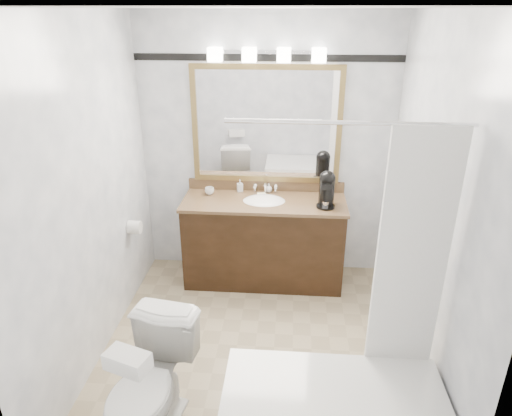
# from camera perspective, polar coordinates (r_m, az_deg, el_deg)

# --- Properties ---
(room) EXTENTS (2.42, 2.62, 2.52)m
(room) POSITION_cam_1_polar(r_m,az_deg,el_deg) (3.17, -0.08, 0.57)
(room) COLOR tan
(room) RESTS_ON ground
(vanity) EXTENTS (1.53, 0.58, 0.97)m
(vanity) POSITION_cam_1_polar(r_m,az_deg,el_deg) (4.44, 0.97, -3.92)
(vanity) COLOR black
(vanity) RESTS_ON ground
(mirror) EXTENTS (1.40, 0.04, 1.10)m
(mirror) POSITION_cam_1_polar(r_m,az_deg,el_deg) (4.32, 1.30, 10.30)
(mirror) COLOR olive
(mirror) RESTS_ON room
(vanity_light_bar) EXTENTS (1.02, 0.14, 0.12)m
(vanity_light_bar) POSITION_cam_1_polar(r_m,az_deg,el_deg) (4.16, 1.33, 18.65)
(vanity_light_bar) COLOR silver
(vanity_light_bar) RESTS_ON room
(accent_stripe) EXTENTS (2.40, 0.01, 0.06)m
(accent_stripe) POSITION_cam_1_polar(r_m,az_deg,el_deg) (4.23, 1.38, 18.28)
(accent_stripe) COLOR black
(accent_stripe) RESTS_ON room
(bathtub) EXTENTS (1.30, 0.75, 1.96)m
(bathtub) POSITION_cam_1_polar(r_m,az_deg,el_deg) (3.00, 10.03, -24.21)
(bathtub) COLOR white
(bathtub) RESTS_ON ground
(tp_roll) EXTENTS (0.11, 0.12, 0.12)m
(tp_roll) POSITION_cam_1_polar(r_m,az_deg,el_deg) (4.23, -14.94, -2.33)
(tp_roll) COLOR white
(tp_roll) RESTS_ON room
(toilet) EXTENTS (0.55, 0.81, 0.77)m
(toilet) POSITION_cam_1_polar(r_m,az_deg,el_deg) (3.04, -13.24, -21.12)
(toilet) COLOR white
(toilet) RESTS_ON ground
(tissue_box) EXTENTS (0.26, 0.20, 0.10)m
(tissue_box) POSITION_cam_1_polar(r_m,az_deg,el_deg) (2.58, -15.77, -17.94)
(tissue_box) COLOR white
(tissue_box) RESTS_ON toilet
(coffee_maker) EXTENTS (0.17, 0.21, 0.33)m
(coffee_maker) POSITION_cam_1_polar(r_m,az_deg,el_deg) (4.15, 8.84, 2.49)
(coffee_maker) COLOR black
(coffee_maker) RESTS_ON vanity
(cup_left) EXTENTS (0.10, 0.10, 0.07)m
(cup_left) POSITION_cam_1_polar(r_m,az_deg,el_deg) (4.42, -5.83, 2.14)
(cup_left) COLOR white
(cup_left) RESTS_ON vanity
(soap_bottle_a) EXTENTS (0.07, 0.07, 0.12)m
(soap_bottle_a) POSITION_cam_1_polar(r_m,az_deg,el_deg) (4.46, -2.02, 2.82)
(soap_bottle_a) COLOR white
(soap_bottle_a) RESTS_ON vanity
(soap_bottle_b) EXTENTS (0.08, 0.08, 0.09)m
(soap_bottle_b) POSITION_cam_1_polar(r_m,az_deg,el_deg) (4.45, 1.60, 2.53)
(soap_bottle_b) COLOR white
(soap_bottle_b) RESTS_ON vanity
(soap_bar) EXTENTS (0.09, 0.07, 0.02)m
(soap_bar) POSITION_cam_1_polar(r_m,az_deg,el_deg) (4.37, 0.69, 1.70)
(soap_bar) COLOR beige
(soap_bar) RESTS_ON vanity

